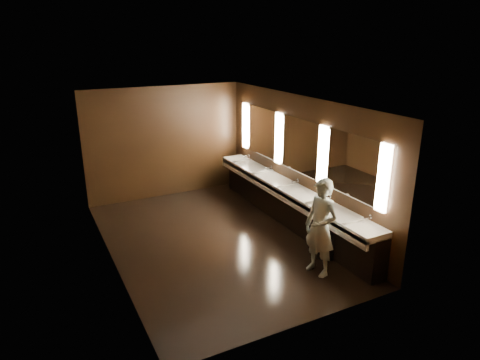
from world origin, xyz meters
name	(u,v)px	position (x,y,z in m)	size (l,w,h in m)	color
floor	(215,241)	(0.00, 0.00, 0.00)	(6.00, 6.00, 0.00)	black
ceiling	(212,102)	(0.00, 0.00, 2.80)	(4.00, 6.00, 0.02)	#2D2D2B
wall_back	(165,142)	(0.00, 3.00, 1.40)	(4.00, 0.02, 2.80)	black
wall_front	(304,237)	(0.00, -3.00, 1.40)	(4.00, 0.02, 2.80)	black
wall_left	(107,192)	(-2.00, 0.00, 1.40)	(0.02, 6.00, 2.80)	black
wall_right	(299,162)	(2.00, 0.00, 1.40)	(0.02, 6.00, 2.80)	black
sink_counter	(290,203)	(1.79, 0.00, 0.50)	(0.55, 5.40, 1.01)	black
mirror_band	(299,146)	(1.98, 0.00, 1.75)	(0.06, 5.03, 1.15)	#FAE6C3
person	(321,228)	(1.12, -1.94, 0.86)	(0.63, 0.41, 1.72)	#91C5D9
trash_bin	(326,245)	(1.58, -1.56, 0.26)	(0.33, 0.33, 0.51)	black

